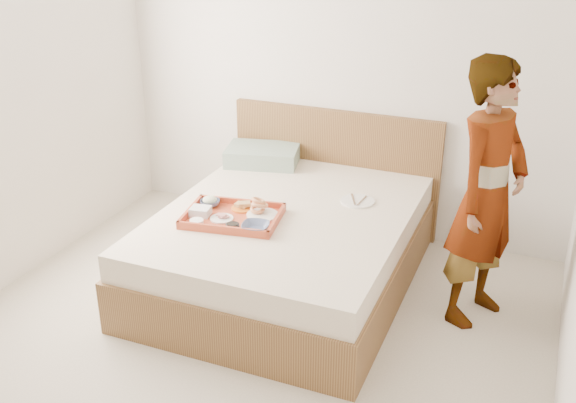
{
  "coord_description": "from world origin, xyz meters",
  "views": [
    {
      "loc": [
        1.51,
        -2.68,
        2.4
      ],
      "look_at": [
        0.04,
        0.9,
        0.65
      ],
      "focal_mm": 41.75,
      "sensor_mm": 36.0,
      "label": 1
    }
  ],
  "objects_px": {
    "bed": "(287,247)",
    "person": "(488,195)",
    "tray": "(233,216)",
    "dinner_plate": "(358,201)"
  },
  "relations": [
    {
      "from": "dinner_plate",
      "to": "tray",
      "type": "bearing_deg",
      "value": -139.12
    },
    {
      "from": "person",
      "to": "tray",
      "type": "bearing_deg",
      "value": 126.48
    },
    {
      "from": "bed",
      "to": "person",
      "type": "xyz_separation_m",
      "value": [
        1.24,
        0.09,
        0.55
      ]
    },
    {
      "from": "bed",
      "to": "tray",
      "type": "height_order",
      "value": "tray"
    },
    {
      "from": "person",
      "to": "bed",
      "type": "bearing_deg",
      "value": 117.93
    },
    {
      "from": "tray",
      "to": "person",
      "type": "xyz_separation_m",
      "value": [
        1.51,
        0.34,
        0.26
      ]
    },
    {
      "from": "tray",
      "to": "dinner_plate",
      "type": "xyz_separation_m",
      "value": [
        0.66,
        0.57,
        -0.02
      ]
    },
    {
      "from": "bed",
      "to": "tray",
      "type": "relative_size",
      "value": 3.35
    },
    {
      "from": "tray",
      "to": "person",
      "type": "bearing_deg",
      "value": 3.76
    },
    {
      "from": "dinner_plate",
      "to": "person",
      "type": "distance_m",
      "value": 0.93
    }
  ]
}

